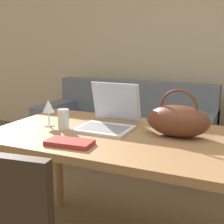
# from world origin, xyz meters

# --- Properties ---
(wall_back) EXTENTS (10.00, 0.06, 2.70)m
(wall_back) POSITION_xyz_m (0.00, 3.10, 1.35)
(wall_back) COLOR beige
(wall_back) RESTS_ON ground_plane
(dining_table) EXTENTS (1.47, 0.83, 0.76)m
(dining_table) POSITION_xyz_m (-0.15, 0.79, 0.68)
(dining_table) COLOR olive
(dining_table) RESTS_ON ground_plane
(couch) EXTENTS (1.90, 0.86, 0.82)m
(couch) POSITION_xyz_m (-0.77, 2.40, 0.28)
(couch) COLOR slate
(couch) RESTS_ON ground_plane
(laptop) EXTENTS (0.31, 0.32, 0.26)m
(laptop) POSITION_xyz_m (-0.27, 0.90, 0.83)
(laptop) COLOR silver
(laptop) RESTS_ON dining_table
(drinking_glass) EXTENTS (0.07, 0.07, 0.12)m
(drinking_glass) POSITION_xyz_m (-0.50, 0.76, 0.82)
(drinking_glass) COLOR silver
(drinking_glass) RESTS_ON dining_table
(wine_glass) EXTENTS (0.07, 0.07, 0.16)m
(wine_glass) POSITION_xyz_m (-0.62, 0.77, 0.88)
(wine_glass) COLOR silver
(wine_glass) RESTS_ON dining_table
(handbag) EXTENTS (0.34, 0.19, 0.26)m
(handbag) POSITION_xyz_m (0.14, 0.88, 0.85)
(handbag) COLOR #592D1E
(handbag) RESTS_ON dining_table
(book) EXTENTS (0.24, 0.13, 0.02)m
(book) POSITION_xyz_m (-0.31, 0.51, 0.78)
(book) COLOR maroon
(book) RESTS_ON dining_table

